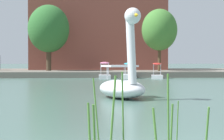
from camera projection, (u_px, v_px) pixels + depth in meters
The scene contains 9 objects.
shore_bank_far at pixel (102, 72), 45.60m from camera, with size 151.33×19.23×0.56m, color #6B665B.
swan_boat at pixel (123, 81), 15.95m from camera, with size 2.48×3.39×3.63m.
pedal_boat_pink at pixel (105, 73), 34.85m from camera, with size 1.07×1.89×1.51m.
pedal_boat_cyan at pixel (129, 74), 35.14m from camera, with size 1.61×2.51×1.44m.
pedal_boat_red at pixel (157, 74), 35.01m from camera, with size 1.34×2.06×1.43m.
tree_broadleaf_left at pixel (159, 30), 40.10m from camera, with size 4.59×4.89×6.47m.
tree_broadleaf_behind_dock at pixel (49, 29), 41.33m from camera, with size 5.04×5.30×7.08m.
apartment_block at pixel (99, 34), 49.31m from camera, with size 16.26×9.39×9.09m, color brown.
reed_clump_foreground at pixel (161, 136), 5.00m from camera, with size 2.30×1.01×1.40m.
Camera 1 is at (-1.61, -5.25, 1.52)m, focal length 61.81 mm.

